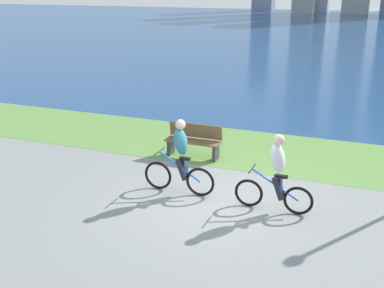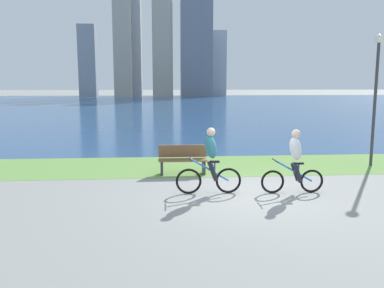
{
  "view_description": "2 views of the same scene",
  "coord_description": "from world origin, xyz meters",
  "px_view_note": "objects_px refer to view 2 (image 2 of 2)",
  "views": [
    {
      "loc": [
        2.99,
        -8.88,
        4.46
      ],
      "look_at": [
        -0.91,
        0.93,
        0.89
      ],
      "focal_mm": 44.6,
      "sensor_mm": 36.0,
      "label": 1
    },
    {
      "loc": [
        -2.08,
        -9.77,
        2.82
      ],
      "look_at": [
        -1.3,
        0.67,
        1.21
      ],
      "focal_mm": 37.44,
      "sensor_mm": 36.0,
      "label": 2
    }
  ],
  "objects_px": {
    "bench_near_path": "(183,160)",
    "lamppost_tall": "(376,82)",
    "cyclist_lead": "(210,161)",
    "cyclist_trailing": "(294,161)"
  },
  "relations": [
    {
      "from": "bench_near_path",
      "to": "lamppost_tall",
      "type": "xyz_separation_m",
      "value": [
        6.51,
        0.79,
        2.37
      ]
    },
    {
      "from": "cyclist_trailing",
      "to": "bench_near_path",
      "type": "height_order",
      "value": "cyclist_trailing"
    },
    {
      "from": "cyclist_lead",
      "to": "bench_near_path",
      "type": "relative_size",
      "value": 1.13
    },
    {
      "from": "cyclist_lead",
      "to": "cyclist_trailing",
      "type": "distance_m",
      "value": 2.16
    },
    {
      "from": "cyclist_lead",
      "to": "cyclist_trailing",
      "type": "xyz_separation_m",
      "value": [
        2.15,
        -0.1,
        -0.01
      ]
    },
    {
      "from": "cyclist_lead",
      "to": "lamppost_tall",
      "type": "bearing_deg",
      "value": 27.5
    },
    {
      "from": "cyclist_trailing",
      "to": "cyclist_lead",
      "type": "bearing_deg",
      "value": 177.24
    },
    {
      "from": "cyclist_lead",
      "to": "bench_near_path",
      "type": "xyz_separation_m",
      "value": [
        -0.58,
        2.3,
        -0.39
      ]
    },
    {
      "from": "cyclist_trailing",
      "to": "bench_near_path",
      "type": "xyz_separation_m",
      "value": [
        -2.73,
        2.4,
        -0.38
      ]
    },
    {
      "from": "cyclist_lead",
      "to": "lamppost_tall",
      "type": "distance_m",
      "value": 6.98
    }
  ]
}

